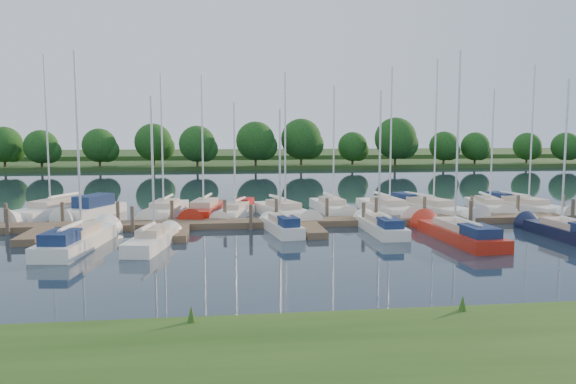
{
  "coord_description": "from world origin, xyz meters",
  "views": [
    {
      "loc": [
        -5.64,
        -27.86,
        6.15
      ],
      "look_at": [
        -1.11,
        8.0,
        2.2
      ],
      "focal_mm": 35.0,
      "sensor_mm": 36.0,
      "label": 1
    }
  ],
  "objects": [
    {
      "name": "ground",
      "position": [
        0.0,
        0.0,
        0.0
      ],
      "size": [
        260.0,
        260.0,
        0.0
      ],
      "primitive_type": "plane",
      "color": "#17212E",
      "rests_on": "ground"
    },
    {
      "name": "dock",
      "position": [
        0.0,
        7.31,
        0.2
      ],
      "size": [
        40.0,
        6.0,
        0.4
      ],
      "color": "#4E3A2B",
      "rests_on": "ground"
    },
    {
      "name": "mooring_pilings",
      "position": [
        0.0,
        8.43,
        0.6
      ],
      "size": [
        38.24,
        2.84,
        2.0
      ],
      "color": "#473D33",
      "rests_on": "ground"
    },
    {
      "name": "far_shore",
      "position": [
        0.0,
        75.0,
        0.3
      ],
      "size": [
        180.0,
        30.0,
        0.6
      ],
      "primitive_type": "cube",
      "color": "#22471B",
      "rests_on": "ground"
    },
    {
      "name": "distant_hill",
      "position": [
        0.0,
        100.0,
        0.7
      ],
      "size": [
        220.0,
        40.0,
        1.4
      ],
      "primitive_type": "cube",
      "color": "#324920",
      "rests_on": "ground"
    },
    {
      "name": "treeline",
      "position": [
        3.08,
        62.02,
        4.06
      ],
      "size": [
        145.58,
        10.29,
        8.23
      ],
      "color": "#38281C",
      "rests_on": "ground"
    },
    {
      "name": "sailboat_n_0",
      "position": [
        -17.48,
        14.15,
        0.28
      ],
      "size": [
        5.13,
        9.25,
        11.94
      ],
      "rotation": [
        0.0,
        0.0,
        2.75
      ],
      "color": "white",
      "rests_on": "ground"
    },
    {
      "name": "motorboat",
      "position": [
        -14.7,
        13.89,
        0.38
      ],
      "size": [
        4.0,
        6.37,
        1.9
      ],
      "rotation": [
        0.0,
        0.0,
        2.71
      ],
      "color": "white",
      "rests_on": "ground"
    },
    {
      "name": "sailboat_n_2",
      "position": [
        -9.49,
        13.23,
        0.27
      ],
      "size": [
        2.98,
        8.4,
        10.61
      ],
      "rotation": [
        0.0,
        0.0,
        2.99
      ],
      "color": "white",
      "rests_on": "ground"
    },
    {
      "name": "sailboat_n_3",
      "position": [
        -6.61,
        12.87,
        0.28
      ],
      "size": [
        3.18,
        8.19,
        10.45
      ],
      "rotation": [
        0.0,
        0.0,
        2.95
      ],
      "color": "#AB1E0F",
      "rests_on": "ground"
    },
    {
      "name": "sailboat_n_4",
      "position": [
        -4.29,
        12.31,
        0.32
      ],
      "size": [
        3.41,
        6.52,
        8.5
      ],
      "rotation": [
        0.0,
        0.0,
        2.78
      ],
      "color": "white",
      "rests_on": "ground"
    },
    {
      "name": "sailboat_n_5",
      "position": [
        -0.99,
        11.42,
        0.28
      ],
      "size": [
        3.93,
        8.28,
        10.61
      ],
      "rotation": [
        0.0,
        0.0,
        3.44
      ],
      "color": "white",
      "rests_on": "ground"
    },
    {
      "name": "sailboat_n_6",
      "position": [
        2.96,
        13.48,
        0.28
      ],
      "size": [
        2.31,
        7.69,
        9.82
      ],
      "rotation": [
        0.0,
        0.0,
        3.22
      ],
      "color": "white",
      "rests_on": "ground"
    },
    {
      "name": "sailboat_n_7",
      "position": [
        6.92,
        12.18,
        0.28
      ],
      "size": [
        2.79,
        8.8,
        11.17
      ],
      "rotation": [
        0.0,
        0.0,
        3.24
      ],
      "color": "white",
      "rests_on": "ground"
    },
    {
      "name": "sailboat_n_8",
      "position": [
        9.95,
        11.77,
        0.33
      ],
      "size": [
        4.75,
        9.15,
        11.71
      ],
      "rotation": [
        0.0,
        0.0,
        3.5
      ],
      "color": "white",
      "rests_on": "ground"
    },
    {
      "name": "sailboat_n_9",
      "position": [
        15.08,
        12.66,
        0.27
      ],
      "size": [
        2.77,
        7.63,
        9.67
      ],
      "rotation": [
        0.0,
        0.0,
        2.98
      ],
      "color": "white",
      "rests_on": "ground"
    },
    {
      "name": "sailboat_n_10",
      "position": [
        17.67,
        12.1,
        0.32
      ],
      "size": [
        3.65,
        9.11,
        11.4
      ],
      "rotation": [
        0.0,
        0.0,
        3.35
      ],
      "color": "white",
      "rests_on": "ground"
    },
    {
      "name": "sailboat_s_0",
      "position": [
        -12.97,
        2.46,
        0.33
      ],
      "size": [
        2.92,
        8.45,
        10.73
      ],
      "rotation": [
        0.0,
        0.0,
        -0.14
      ],
      "color": "white",
      "rests_on": "ground"
    },
    {
      "name": "sailboat_s_1",
      "position": [
        -9.08,
        2.11,
        0.28
      ],
      "size": [
        2.51,
        6.43,
        8.35
      ],
      "rotation": [
        0.0,
        0.0,
        -0.19
      ],
      "color": "white",
      "rests_on": "ground"
    },
    {
      "name": "sailboat_s_2",
      "position": [
        -1.83,
        5.43,
        0.33
      ],
      "size": [
        2.14,
        5.98,
        7.83
      ],
      "rotation": [
        0.0,
        0.0,
        0.15
      ],
      "color": "white",
      "rests_on": "ground"
    },
    {
      "name": "sailboat_s_3",
      "position": [
        4.16,
        4.82,
        0.32
      ],
      "size": [
        1.67,
        6.89,
        8.91
      ],
      "rotation": [
        0.0,
        0.0,
        0.01
      ],
      "color": "white",
      "rests_on": "ground"
    },
    {
      "name": "sailboat_s_4",
      "position": [
        7.81,
        1.91,
        0.32
      ],
      "size": [
        2.37,
        8.66,
        10.97
      ],
      "rotation": [
        0.0,
        0.0,
        0.04
      ],
      "color": "#AB1E0F",
      "rests_on": "ground"
    },
    {
      "name": "sailboat_s_5",
      "position": [
        14.16,
        1.66,
        0.32
      ],
      "size": [
        1.87,
        7.34,
        9.43
      ],
      "rotation": [
        0.0,
        0.0,
        0.02
      ],
      "color": "black",
      "rests_on": "ground"
    }
  ]
}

